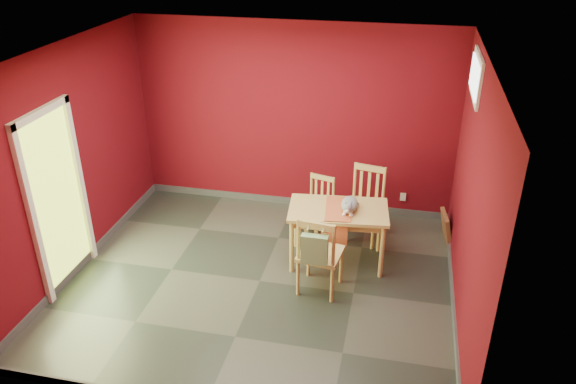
% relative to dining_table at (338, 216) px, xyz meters
% --- Properties ---
extents(ground, '(4.50, 4.50, 0.00)m').
position_rel_dining_table_xyz_m(ground, '(-0.84, -0.63, -0.65)').
color(ground, '#2D342D').
rests_on(ground, ground).
extents(room_shell, '(4.50, 4.50, 4.50)m').
position_rel_dining_table_xyz_m(room_shell, '(-0.84, -0.63, -0.60)').
color(room_shell, '#570811').
rests_on(room_shell, ground).
extents(doorway, '(0.06, 1.01, 2.13)m').
position_rel_dining_table_xyz_m(doorway, '(-3.06, -1.03, 0.47)').
color(doorway, '#B7D838').
rests_on(doorway, ground).
extents(window, '(0.05, 0.90, 0.50)m').
position_rel_dining_table_xyz_m(window, '(1.39, 0.37, 1.70)').
color(window, white).
rests_on(window, room_shell).
extents(outlet_plate, '(0.08, 0.02, 0.12)m').
position_rel_dining_table_xyz_m(outlet_plate, '(0.76, 1.36, -0.35)').
color(outlet_plate, silver).
rests_on(outlet_plate, room_shell).
extents(dining_table, '(1.26, 0.82, 0.75)m').
position_rel_dining_table_xyz_m(dining_table, '(0.00, 0.00, 0.00)').
color(dining_table, tan).
rests_on(dining_table, ground).
extents(table_runner, '(0.38, 0.68, 0.33)m').
position_rel_dining_table_xyz_m(table_runner, '(0.00, -0.11, 0.04)').
color(table_runner, '#BA5730').
rests_on(table_runner, dining_table).
extents(chair_far_left, '(0.46, 0.46, 0.81)m').
position_rel_dining_table_xyz_m(chair_far_left, '(-0.35, 0.64, -0.24)').
color(chair_far_left, tan).
rests_on(chair_far_left, ground).
extents(chair_far_right, '(0.55, 0.55, 1.00)m').
position_rel_dining_table_xyz_m(chair_far_right, '(0.27, 0.66, -0.14)').
color(chair_far_right, tan).
rests_on(chair_far_right, ground).
extents(chair_near, '(0.52, 0.52, 1.00)m').
position_rel_dining_table_xyz_m(chair_near, '(-0.12, -0.66, -0.14)').
color(chair_near, tan).
rests_on(chair_near, ground).
extents(tote_bag, '(0.29, 0.18, 0.41)m').
position_rel_dining_table_xyz_m(tote_bag, '(-0.14, -0.89, 0.06)').
color(tote_bag, '#75A36C').
rests_on(tote_bag, chair_near).
extents(cat, '(0.34, 0.46, 0.21)m').
position_rel_dining_table_xyz_m(cat, '(0.13, 0.01, 0.20)').
color(cat, slate).
rests_on(cat, table_runner).
extents(picture_frame, '(0.19, 0.43, 0.42)m').
position_rel_dining_table_xyz_m(picture_frame, '(1.35, 0.76, -0.44)').
color(picture_frame, brown).
rests_on(picture_frame, ground).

